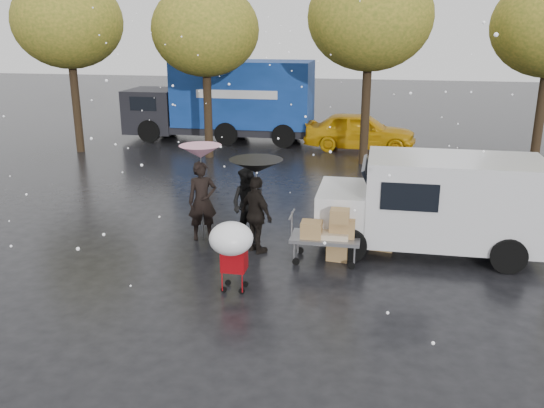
% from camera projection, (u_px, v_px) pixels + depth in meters
% --- Properties ---
extents(ground, '(90.00, 90.00, 0.00)m').
position_uv_depth(ground, '(231.00, 261.00, 12.70)').
color(ground, black).
rests_on(ground, ground).
extents(person_pink, '(0.83, 0.72, 1.91)m').
position_uv_depth(person_pink, '(202.00, 201.00, 13.78)').
color(person_pink, black).
rests_on(person_pink, ground).
extents(person_middle, '(1.05, 0.93, 1.78)m').
position_uv_depth(person_middle, '(248.00, 205.00, 13.67)').
color(person_middle, black).
rests_on(person_middle, ground).
extents(person_black, '(1.08, 1.02, 1.79)m').
position_uv_depth(person_black, '(257.00, 215.00, 12.96)').
color(person_black, black).
rests_on(person_black, ground).
extents(umbrella_pink, '(1.00, 1.00, 2.31)m').
position_uv_depth(umbrella_pink, '(200.00, 152.00, 13.42)').
color(umbrella_pink, '#4C4C4C').
rests_on(umbrella_pink, ground).
extents(umbrella_black, '(1.19, 1.19, 2.18)m').
position_uv_depth(umbrella_black, '(256.00, 166.00, 12.62)').
color(umbrella_black, '#4C4C4C').
rests_on(umbrella_black, ground).
extents(vendor_cart, '(1.52, 0.80, 1.27)m').
position_uv_depth(vendor_cart, '(329.00, 231.00, 12.47)').
color(vendor_cart, slate).
rests_on(vendor_cart, ground).
extents(shopping_cart, '(0.84, 0.84, 1.46)m').
position_uv_depth(shopping_cart, '(232.00, 242.00, 10.89)').
color(shopping_cart, '#A0090F').
rests_on(shopping_cart, ground).
extents(white_van, '(4.91, 2.18, 2.20)m').
position_uv_depth(white_van, '(435.00, 203.00, 12.97)').
color(white_van, silver).
rests_on(white_van, ground).
extents(blue_truck, '(8.30, 2.60, 3.50)m').
position_uv_depth(blue_truck, '(225.00, 101.00, 25.47)').
color(blue_truck, navy).
rests_on(blue_truck, ground).
extents(box_ground_near, '(0.60, 0.51, 0.47)m').
position_uv_depth(box_ground_near, '(382.00, 239.00, 13.35)').
color(box_ground_near, '#996D43').
rests_on(box_ground_near, ground).
extents(box_ground_far, '(0.51, 0.42, 0.37)m').
position_uv_depth(box_ground_far, '(338.00, 252.00, 12.76)').
color(box_ground_far, '#996D43').
rests_on(box_ground_far, ground).
extents(yellow_taxi, '(4.57, 1.89, 1.55)m').
position_uv_depth(yellow_taxi, '(360.00, 131.00, 23.84)').
color(yellow_taxi, '#D5980B').
rests_on(yellow_taxi, ground).
extents(tree_row, '(21.60, 4.40, 7.12)m').
position_uv_depth(tree_row, '(286.00, 24.00, 20.65)').
color(tree_row, black).
rests_on(tree_row, ground).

